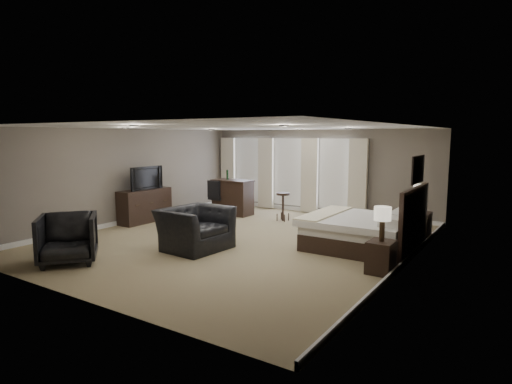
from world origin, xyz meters
The scene contains 16 objects.
room centered at (0.00, 0.00, 1.30)m, with size 7.60×8.60×2.64m.
window_bay centered at (-1.00, 4.11, 1.20)m, with size 5.25×0.20×2.30m.
bed centered at (2.58, 0.88, 0.70)m, with size 2.19×2.09×1.39m, color silver.
nightstand_near centered at (3.47, -0.57, 0.29)m, with size 0.43×0.52×0.57m, color black.
nightstand_far centered at (3.47, 2.33, 0.32)m, with size 0.48×0.59×0.64m, color black.
lamp_near centered at (3.47, -0.57, 0.88)m, with size 0.30×0.30×0.61m, color beige.
lamp_far centered at (3.47, 2.33, 0.97)m, with size 0.32×0.32×0.66m, color beige.
wall_art centered at (3.70, 0.88, 1.75)m, with size 0.04×0.96×0.56m, color slate.
dresser centered at (-3.45, 0.29, 0.46)m, with size 0.51×1.59×0.92m, color black.
tv centered at (-3.45, 0.29, 1.00)m, with size 1.12×0.64×0.15m, color black.
armchair_near centered at (-0.34, -1.15, 0.60)m, with size 1.37×0.89×1.20m, color black.
armchair_far centered at (-1.70, -3.24, 0.52)m, with size 1.01×0.94×1.04m, color black.
bar_counter centered at (-2.05, 2.56, 0.54)m, with size 1.24×0.65×1.08m, color black.
bar_stool_left centered at (-1.65, 2.48, 0.34)m, with size 0.32×0.32×0.67m, color black.
bar_stool_right centered at (-0.28, 2.54, 0.40)m, with size 0.38×0.38×0.81m, color black.
desk_chair centered at (-2.51, 2.44, 0.53)m, with size 0.54×0.54×1.05m, color black.
Camera 1 is at (5.62, -7.92, 2.42)m, focal length 30.00 mm.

